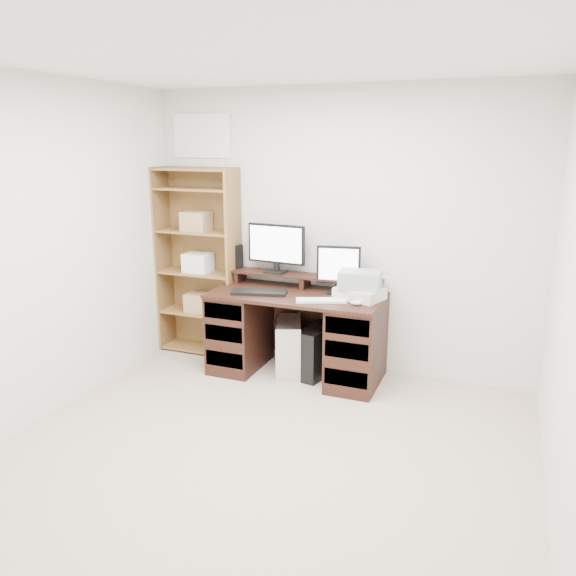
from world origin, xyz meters
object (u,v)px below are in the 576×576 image
Objects in this scene: monitor_small at (338,268)px; bookshelf at (199,260)px; desk at (297,333)px; tower_silver at (288,346)px; monitor_wide at (276,246)px; tower_black at (317,352)px; printer at (360,294)px.

monitor_small is 1.42m from bookshelf.
bookshelf is (-1.09, 0.21, 0.53)m from desk.
monitor_small is at bearing 25.06° from desk.
tower_silver is (-0.08, 0.01, -0.15)m from desk.
tower_silver is at bearing -40.07° from monitor_wide.
monitor_small is at bearing 53.05° from tower_black.
desk is at bearing -31.30° from monitor_wide.
bookshelf is at bearing 167.05° from monitor_small.
printer is 0.76× the size of tower_silver.
printer is 0.84m from tower_silver.
tower_black is at bearing -16.20° from tower_silver.
tower_silver is (-0.63, -0.02, -0.55)m from printer.
tower_silver is 1.02× the size of tower_black.
tower_black is 0.27× the size of bookshelf.
desk is 0.69m from monitor_small.
tower_silver is at bearing -171.27° from monitor_small.
desk is 1.23m from bookshelf.
desk is at bearing -160.40° from printer.
desk is 0.25m from tower_black.
printer reaches higher than desk.
desk is 0.68m from printer.
printer is at bearing -7.21° from monitor_wide.
monitor_wide is 1.16× the size of tower_black.
bookshelf reaches higher than printer.
bookshelf reaches higher than monitor_small.
desk is 0.80m from monitor_wide.
printer is 0.21× the size of bookshelf.
printer is (0.55, 0.03, 0.41)m from desk.
printer is 0.68m from tower_black.
monitor_small is at bearing -0.03° from monitor_wide.
monitor_small is at bearing 167.73° from printer.
monitor_small is 0.23× the size of bookshelf.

